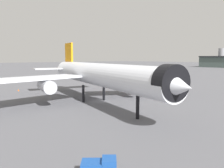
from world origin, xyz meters
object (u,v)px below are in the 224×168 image
Objects in this scene: airliner_near_gate at (97,75)px; traffic_cone_near_nose at (18,90)px; service_truck_front at (117,82)px; baggage_tug_wing at (100,168)px.

airliner_near_gate is 95.00× the size of traffic_cone_near_nose.
airliner_near_gate is 34.53m from service_truck_front.
airliner_near_gate reaches higher than service_truck_front.
traffic_cone_near_nose is (-60.15, 13.48, -0.67)m from baggage_tug_wing.
service_truck_front is 68.76m from baggage_tug_wing.
airliner_near_gate is at bearing 93.61° from baggage_tug_wing.
traffic_cone_near_nose is (-10.09, -33.66, -1.29)m from service_truck_front.
service_truck_front is 1.62× the size of baggage_tug_wing.
traffic_cone_near_nose is at bearing -154.46° from airliner_near_gate.
baggage_tug_wing is 5.78× the size of traffic_cone_near_nose.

